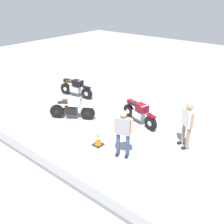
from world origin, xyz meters
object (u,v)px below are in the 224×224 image
motorcycle_black_cruiser (76,88)px  person_in_white_shirt (187,122)px  person_in_gray_shirt (123,130)px  traffic_cone (98,139)px  motorcycle_silver_cruiser (72,108)px  motorcycle_maroon_cruiser (139,113)px

motorcycle_black_cruiser → person_in_white_shirt: 6.88m
person_in_gray_shirt → traffic_cone: size_ratio=3.34×
motorcycle_black_cruiser → motorcycle_silver_cruiser: 2.67m
motorcycle_silver_cruiser → person_in_white_shirt: person_in_white_shirt is taller
person_in_gray_shirt → traffic_cone: 1.36m
motorcycle_black_cruiser → person_in_white_shirt: bearing=-16.2°
motorcycle_silver_cruiser → traffic_cone: motorcycle_silver_cruiser is taller
motorcycle_maroon_cruiser → motorcycle_silver_cruiser: same height
motorcycle_black_cruiser → person_in_white_shirt: size_ratio=1.17×
motorcycle_black_cruiser → traffic_cone: 5.09m
person_in_gray_shirt → motorcycle_maroon_cruiser: bearing=178.7°
person_in_gray_shirt → person_in_white_shirt: person_in_white_shirt is taller
person_in_white_shirt → motorcycle_silver_cruiser: bearing=-39.3°
person_in_white_shirt → motorcycle_black_cruiser: bearing=-59.1°
motorcycle_black_cruiser → person_in_gray_shirt: person_in_gray_shirt is taller
traffic_cone → motorcycle_maroon_cruiser: bearing=-95.6°
person_in_gray_shirt → traffic_cone: (1.12, 0.08, -0.76)m
motorcycle_black_cruiser → motorcycle_silver_cruiser: (-1.81, 1.97, 0.00)m
traffic_cone → motorcycle_silver_cruiser: bearing=-20.6°
person_in_gray_shirt → motorcycle_black_cruiser: bearing=-139.2°
person_in_gray_shirt → person_in_white_shirt: bearing=120.9°
motorcycle_silver_cruiser → person_in_gray_shirt: bearing=-45.1°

